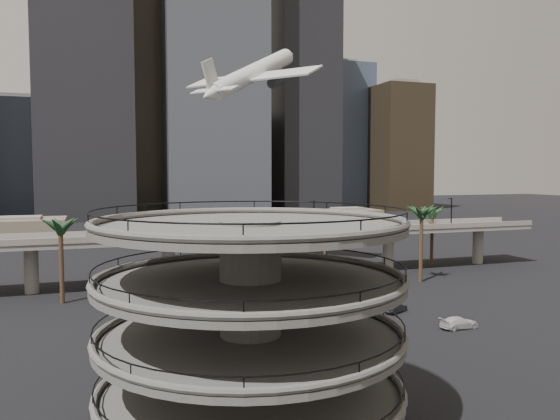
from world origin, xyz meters
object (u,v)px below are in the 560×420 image
object	(u,v)px
car_a	(351,341)
parking_ramp	(251,310)
car_c	(459,323)
airborne_jet	(253,74)
car_b	(396,308)
overpass	(229,240)

from	to	relation	value
car_a	parking_ramp	bearing A→B (deg)	145.49
car_a	car_c	size ratio (longest dim) A/B	0.81
airborne_jet	car_a	xyz separation A→B (m)	(-4.54, -54.50, -39.03)
car_b	car_c	size ratio (longest dim) A/B	0.80
car_b	parking_ramp	bearing A→B (deg)	106.71
overpass	airborne_jet	distance (m)	35.79
car_b	airborne_jet	bearing A→B (deg)	-16.87
overpass	car_c	bearing A→B (deg)	-63.39
car_c	car_b	bearing A→B (deg)	19.13
overpass	airborne_jet	world-z (taller)	airborne_jet
airborne_jet	car_b	size ratio (longest dim) A/B	6.93
overpass	car_b	bearing A→B (deg)	-61.54
parking_ramp	car_b	size ratio (longest dim) A/B	5.52
car_c	overpass	bearing A→B (deg)	25.53
parking_ramp	airborne_jet	distance (m)	80.60
airborne_jet	car_a	size ratio (longest dim) A/B	6.83
car_b	car_c	world-z (taller)	car_c
parking_ramp	car_a	xyz separation A→B (m)	(16.79, 17.24, -9.14)
airborne_jet	overpass	bearing A→B (deg)	-161.64
overpass	car_a	distance (m)	42.45
car_b	overpass	bearing A→B (deg)	0.93
overpass	car_c	world-z (taller)	overpass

